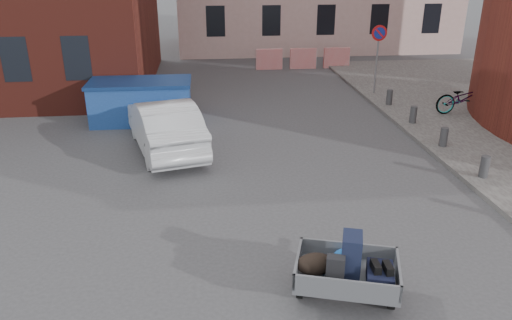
{
  "coord_description": "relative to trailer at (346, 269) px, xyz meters",
  "views": [
    {
      "loc": [
        -0.8,
        -9.4,
        5.17
      ],
      "look_at": [
        0.27,
        0.52,
        1.1
      ],
      "focal_mm": 35.0,
      "sensor_mm": 36.0,
      "label": 1
    }
  ],
  "objects": [
    {
      "name": "silver_car",
      "position": [
        -3.26,
        7.28,
        0.13
      ],
      "size": [
        2.63,
        4.71,
        1.47
      ],
      "primitive_type": "imported",
      "rotation": [
        0.0,
        0.0,
        3.4
      ],
      "color": "#B1B5B9",
      "rests_on": "ground"
    },
    {
      "name": "no_parking_sign",
      "position": [
        4.67,
        12.46,
        1.41
      ],
      "size": [
        0.6,
        0.09,
        2.65
      ],
      "color": "gray",
      "rests_on": "sidewalk"
    },
    {
      "name": "ground",
      "position": [
        -1.33,
        2.98,
        -0.61
      ],
      "size": [
        120.0,
        120.0,
        0.0
      ],
      "primitive_type": "plane",
      "color": "#38383A",
      "rests_on": "ground"
    },
    {
      "name": "bicycle",
      "position": [
        6.82,
        9.47,
        0.05
      ],
      "size": [
        2.09,
        0.87,
        1.07
      ],
      "primitive_type": "imported",
      "rotation": [
        0.0,
        0.0,
        1.65
      ],
      "color": "black",
      "rests_on": "sidewalk"
    },
    {
      "name": "trailer",
      "position": [
        0.0,
        0.0,
        0.0
      ],
      "size": [
        1.85,
        1.97,
        1.2
      ],
      "rotation": [
        0.0,
        0.0,
        -0.3
      ],
      "color": "black",
      "rests_on": "ground"
    },
    {
      "name": "barriers",
      "position": [
        2.87,
        17.98,
        -0.11
      ],
      "size": [
        4.7,
        0.18,
        1.0
      ],
      "color": "red",
      "rests_on": "ground"
    },
    {
      "name": "bollards",
      "position": [
        4.67,
        6.38,
        -0.21
      ],
      "size": [
        0.22,
        9.02,
        0.55
      ],
      "color": "#3A3A3D",
      "rests_on": "sidewalk"
    },
    {
      "name": "dumpster",
      "position": [
        -4.2,
        10.06,
        0.1
      ],
      "size": [
        3.35,
        1.74,
        1.4
      ],
      "rotation": [
        0.0,
        0.0,
        -0.01
      ],
      "color": "navy",
      "rests_on": "ground"
    }
  ]
}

